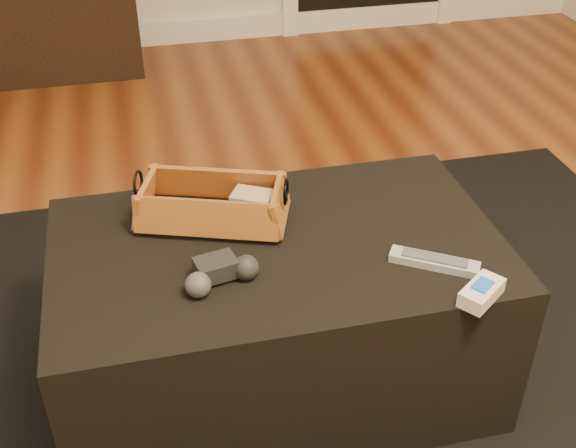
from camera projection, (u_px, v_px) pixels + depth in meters
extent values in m
cube|color=white|center=(131.00, 36.00, 3.77)|extent=(5.00, 0.04, 0.12)
cube|color=black|center=(283.00, 392.00, 1.80)|extent=(2.60, 2.00, 0.01)
cube|color=black|center=(278.00, 314.00, 1.72)|extent=(1.00, 0.60, 0.42)
cube|color=black|center=(205.00, 215.00, 1.65)|extent=(0.18, 0.08, 0.02)
cube|color=tan|center=(253.00, 203.00, 1.67)|extent=(0.11, 0.10, 0.05)
cube|color=#AC6F26|center=(213.00, 218.00, 1.67)|extent=(0.33, 0.23, 0.01)
cube|color=#934E21|center=(218.00, 183.00, 1.71)|extent=(0.32, 0.14, 0.09)
cube|color=brown|center=(205.00, 218.00, 1.58)|extent=(0.32, 0.14, 0.09)
cube|color=#9D6023|center=(280.00, 204.00, 1.63)|extent=(0.08, 0.16, 0.09)
cube|color=#B16728|center=(145.00, 196.00, 1.66)|extent=(0.08, 0.16, 0.09)
torus|color=black|center=(286.00, 192.00, 1.61)|extent=(0.03, 0.06, 0.06)
torus|color=black|center=(138.00, 183.00, 1.64)|extent=(0.03, 0.06, 0.06)
cube|color=black|center=(216.00, 268.00, 1.48)|extent=(0.09, 0.08, 0.04)
sphere|color=#38383B|center=(198.00, 285.00, 1.44)|extent=(0.07, 0.07, 0.05)
sphere|color=black|center=(246.00, 268.00, 1.48)|extent=(0.07, 0.07, 0.05)
cube|color=#ABADB3|center=(434.00, 262.00, 1.53)|extent=(0.18, 0.14, 0.02)
cube|color=#424245|center=(435.00, 258.00, 1.52)|extent=(0.13, 0.10, 0.00)
cube|color=beige|center=(481.00, 293.00, 1.43)|extent=(0.12, 0.10, 0.03)
cube|color=blue|center=(483.00, 285.00, 1.42)|extent=(0.05, 0.05, 0.01)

